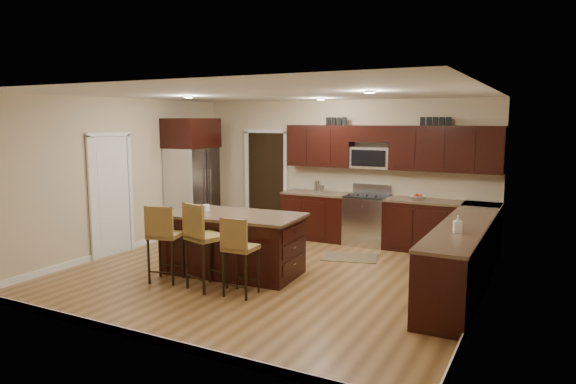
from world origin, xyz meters
The scene contains 23 objects.
floor centered at (0.00, 0.00, 0.00)m, with size 6.00×6.00×0.00m, color olive.
ceiling centered at (0.00, 0.00, 2.70)m, with size 6.00×6.00×0.00m, color silver.
wall_back centered at (0.00, 2.75, 1.35)m, with size 6.00×6.00×0.00m, color #C6B38F.
wall_left centered at (-3.00, 0.00, 1.35)m, with size 5.50×5.50×0.00m, color #C6B38F.
wall_right centered at (3.00, 0.00, 1.35)m, with size 5.50×5.50×0.00m, color #C6B38F.
base_cabinets centered at (1.90, 1.45, 0.46)m, with size 4.02×3.96×0.92m.
upper_cabinets centered at (1.04, 2.58, 1.84)m, with size 4.00×0.33×0.80m.
range centered at (0.68, 2.45, 0.47)m, with size 0.76×0.64×1.11m.
microwave centered at (0.68, 2.60, 1.62)m, with size 0.76×0.31×0.40m, color silver.
doorway centered at (-1.65, 2.73, 1.03)m, with size 0.85×0.03×2.06m, color black.
pantry_door centered at (-2.98, -0.30, 1.02)m, with size 0.03×0.80×2.04m, color white.
letter_decor centered at (0.90, 2.58, 2.29)m, with size 2.20×0.03×0.15m, color black, non-canonical shape.
island centered at (-0.51, -0.24, 0.43)m, with size 2.14×1.23×0.92m.
stool_left centered at (-1.15, -1.09, 0.70)m, with size 0.52×0.52×1.12m.
stool_mid centered at (-0.47, -1.09, 0.75)m, with size 0.56×0.56×1.21m.
stool_right centered at (0.12, -1.09, 0.66)m, with size 0.41×0.41×1.06m.
refrigerator centered at (-2.62, 1.47, 1.21)m, with size 0.79×0.95×2.35m.
floor_mat centered at (0.75, 1.40, 0.01)m, with size 0.92×0.62×0.01m, color brown.
fruit_bowl centered at (1.61, 2.45, 0.96)m, with size 0.29×0.29×0.07m, color silver.
soap_bottle centered at (2.70, -0.03, 1.03)m, with size 0.10×0.10×0.22m, color #B2B2B2.
canister_tall centered at (-0.34, 2.45, 1.03)m, with size 0.12×0.12×0.22m, color silver.
canister_short centered at (-0.25, 2.45, 0.99)m, with size 0.11×0.11×0.14m, color silver.
island_jar centered at (-1.01, -0.24, 0.97)m, with size 0.10×0.10×0.10m, color white.
Camera 1 is at (3.72, -6.59, 2.32)m, focal length 32.00 mm.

